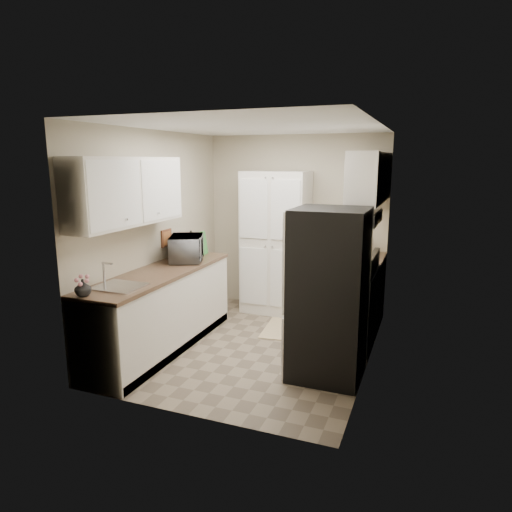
{
  "coord_description": "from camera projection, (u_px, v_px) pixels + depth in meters",
  "views": [
    {
      "loc": [
        1.83,
        -4.7,
        2.15
      ],
      "look_at": [
        -0.05,
        0.15,
        1.05
      ],
      "focal_mm": 32.0,
      "sensor_mm": 36.0,
      "label": 1
    }
  ],
  "objects": [
    {
      "name": "refrigerator",
      "position": [
        329.0,
        294.0,
        4.5
      ],
      "size": [
        0.7,
        0.72,
        1.7
      ],
      "primitive_type": "cube",
      "color": "#B7B7BC",
      "rests_on": "ground"
    },
    {
      "name": "fruit_basket",
      "position": [
        358.0,
        235.0,
        5.95
      ],
      "size": [
        0.34,
        0.34,
        0.13
      ],
      "primitive_type": null,
      "rotation": [
        0.0,
        0.0,
        0.14
      ],
      "color": "orange",
      "rests_on": "toaster_oven"
    },
    {
      "name": "room_shell",
      "position": [
        253.0,
        208.0,
        5.04
      ],
      "size": [
        2.64,
        3.24,
        2.52
      ],
      "color": "#BDB598",
      "rests_on": "ground"
    },
    {
      "name": "flower_vase",
      "position": [
        83.0,
        288.0,
        4.18
      ],
      "size": [
        0.19,
        0.19,
        0.16
      ],
      "primitive_type": "imported",
      "rotation": [
        0.0,
        0.0,
        0.25
      ],
      "color": "white",
      "rests_on": "countertop_left"
    },
    {
      "name": "countertop_left",
      "position": [
        160.0,
        273.0,
        5.15
      ],
      "size": [
        0.63,
        2.33,
        0.04
      ],
      "primitive_type": "cube",
      "color": "brown",
      "rests_on": "base_cabinet_left"
    },
    {
      "name": "base_cabinet_right",
      "position": [
        357.0,
        292.0,
        6.03
      ],
      "size": [
        0.6,
        0.8,
        0.88
      ],
      "primitive_type": "cube",
      "color": "silver",
      "rests_on": "ground"
    },
    {
      "name": "microwave",
      "position": [
        187.0,
        248.0,
        5.65
      ],
      "size": [
        0.58,
        0.67,
        0.31
      ],
      "primitive_type": "imported",
      "rotation": [
        0.0,
        0.0,
        1.99
      ],
      "color": "#B8B8BD",
      "rests_on": "countertop_left"
    },
    {
      "name": "ground",
      "position": [
        255.0,
        346.0,
        5.38
      ],
      "size": [
        3.2,
        3.2,
        0.0
      ],
      "primitive_type": "plane",
      "color": "#7A6B56",
      "rests_on": "ground"
    },
    {
      "name": "pantry_cabinet",
      "position": [
        276.0,
        243.0,
        6.44
      ],
      "size": [
        0.9,
        0.55,
        2.0
      ],
      "primitive_type": "cube",
      "color": "silver",
      "rests_on": "ground"
    },
    {
      "name": "toaster_oven",
      "position": [
        359.0,
        248.0,
        5.95
      ],
      "size": [
        0.33,
        0.39,
        0.21
      ],
      "primitive_type": "cube",
      "rotation": [
        0.0,
        0.0,
        -0.14
      ],
      "color": "#A3A3A7",
      "rests_on": "countertop_right"
    },
    {
      "name": "electric_range",
      "position": [
        346.0,
        307.0,
        5.29
      ],
      "size": [
        0.71,
        0.78,
        1.13
      ],
      "color": "#B7B7BC",
      "rests_on": "ground"
    },
    {
      "name": "kitchen_mat",
      "position": [
        284.0,
        329.0,
        5.91
      ],
      "size": [
        0.56,
        0.83,
        0.01
      ],
      "primitive_type": "cube",
      "rotation": [
        0.0,
        0.0,
        0.1
      ],
      "color": "beige",
      "rests_on": "ground"
    },
    {
      "name": "wine_bottle",
      "position": [
        191.0,
        244.0,
        6.0
      ],
      "size": [
        0.07,
        0.07,
        0.29
      ],
      "primitive_type": "cylinder",
      "color": "black",
      "rests_on": "countertop_left"
    },
    {
      "name": "countertop_right",
      "position": [
        359.0,
        258.0,
        5.93
      ],
      "size": [
        0.63,
        0.83,
        0.04
      ],
      "primitive_type": "cube",
      "color": "brown",
      "rests_on": "base_cabinet_right"
    },
    {
      "name": "cutting_board",
      "position": [
        202.0,
        243.0,
        5.98
      ],
      "size": [
        0.03,
        0.25,
        0.31
      ],
      "primitive_type": "cube",
      "rotation": [
        0.0,
        0.0,
        0.05
      ],
      "color": "#3E9340",
      "rests_on": "countertop_left"
    },
    {
      "name": "base_cabinet_left",
      "position": [
        162.0,
        311.0,
        5.24
      ],
      "size": [
        0.6,
        2.3,
        0.88
      ],
      "primitive_type": "cube",
      "color": "silver",
      "rests_on": "ground"
    }
  ]
}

